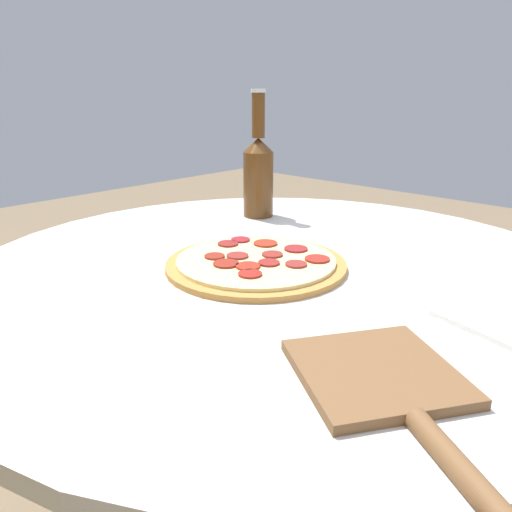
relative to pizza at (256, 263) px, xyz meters
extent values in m
cylinder|color=silver|center=(-0.02, -0.04, -0.37)|extent=(0.10, 0.10, 0.67)
cylinder|color=silver|center=(-0.02, -0.04, -0.02)|extent=(1.08, 1.08, 0.02)
cylinder|color=#B77F3D|center=(0.00, 0.00, 0.00)|extent=(0.30, 0.30, 0.01)
cylinder|color=beige|center=(0.00, 0.00, 0.00)|extent=(0.27, 0.27, 0.01)
cylinder|color=maroon|center=(0.01, 0.06, 0.01)|extent=(0.04, 0.04, 0.00)
cylinder|color=maroon|center=(0.09, -0.02, 0.01)|extent=(0.04, 0.04, 0.00)
cylinder|color=maroon|center=(0.04, -0.07, 0.01)|extent=(0.04, 0.04, 0.00)
cylinder|color=maroon|center=(-0.05, 0.06, 0.01)|extent=(0.04, 0.04, 0.00)
cylinder|color=maroon|center=(0.03, 0.02, 0.01)|extent=(0.04, 0.04, 0.00)
cylinder|color=maroon|center=(-0.07, -0.02, 0.01)|extent=(0.04, 0.04, 0.00)
cylinder|color=maroon|center=(-0.08, -0.06, 0.01)|extent=(0.04, 0.04, 0.00)
cylinder|color=maroon|center=(0.06, 0.04, 0.01)|extent=(0.03, 0.03, 0.00)
cylinder|color=maroon|center=(-0.03, 0.01, 0.01)|extent=(0.04, 0.04, 0.00)
cylinder|color=maroon|center=(-0.02, -0.08, 0.01)|extent=(0.04, 0.04, 0.00)
cylinder|color=maroon|center=(-0.01, -0.03, 0.01)|extent=(0.04, 0.04, 0.00)
cylinder|color=maroon|center=(-0.02, 0.04, 0.01)|extent=(0.04, 0.04, 0.00)
cylinder|color=maroon|center=(0.09, -0.05, 0.01)|extent=(0.04, 0.04, 0.00)
cylinder|color=#563314|center=(0.24, -0.26, 0.07)|extent=(0.07, 0.07, 0.15)
cone|color=#563314|center=(0.24, -0.26, 0.16)|extent=(0.07, 0.07, 0.03)
cylinder|color=#563314|center=(0.24, -0.26, 0.22)|extent=(0.03, 0.03, 0.10)
cylinder|color=silver|center=(0.24, -0.26, 0.27)|extent=(0.03, 0.03, 0.01)
cube|color=brown|center=(-0.32, 0.16, 0.00)|extent=(0.22, 0.22, 0.01)
cylinder|color=brown|center=(-0.45, 0.24, 0.00)|extent=(0.13, 0.10, 0.02)
cube|color=white|center=(-0.37, -0.04, 0.00)|extent=(0.15, 0.11, 0.01)
camera|label=1|loc=(-0.54, 0.58, 0.28)|focal=35.00mm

